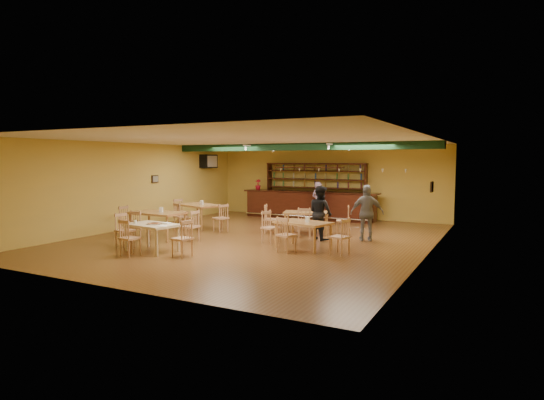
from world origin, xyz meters
The scene contains 23 objects.
floor centered at (0.00, 0.00, 0.00)m, with size 12.00×12.00×0.00m, color brown.
ceiling_beam centered at (0.00, 2.80, 2.87)m, with size 10.00×0.30×0.25m, color black.
track_rail_left centered at (-1.80, 3.40, 2.94)m, with size 0.05×2.50×0.05m, color silver.
track_rail_right centered at (1.40, 3.40, 2.94)m, with size 0.05×2.50×0.05m, color silver.
ac_unit centered at (-4.80, 4.20, 2.35)m, with size 0.34×0.70×0.48m, color silver.
picture_left centered at (-4.97, 1.00, 1.70)m, with size 0.04×0.34×0.28m, color black.
picture_right centered at (4.97, 0.50, 1.70)m, with size 0.04×0.34×0.28m, color black.
bar_counter centered at (-0.48, 5.15, 0.56)m, with size 5.71×0.85×1.13m, color #33130A.
back_bar_hutch centered at (-0.48, 5.78, 1.14)m, with size 4.42×0.40×2.28m, color #33130A.
poinsettia centered at (-2.89, 5.15, 1.35)m, with size 0.25×0.25×0.44m, color #B51023.
dining_table_a centered at (-3.01, 1.08, 0.41)m, with size 1.66×0.99×0.83m, color #9C5F37.
dining_table_b centered at (0.95, 1.53, 0.36)m, with size 1.46×0.87×0.73m, color #9C5F37.
dining_table_c centered at (-2.76, -1.38, 0.41)m, with size 1.64×0.98×0.82m, color #9C5F37.
dining_table_d centered at (1.85, -0.80, 0.37)m, with size 1.48×0.89×0.74m, color #9C5F37.
near_table centered at (-1.51, -3.01, 0.37)m, with size 1.37×0.88×0.73m, color tan.
pizza_tray centered at (-1.41, -3.01, 0.74)m, with size 0.40×0.40×0.01m, color silver.
parmesan_shaker centered at (-1.95, -3.16, 0.79)m, with size 0.07×0.07×0.11m, color #EAE5C6.
napkin_stack centered at (-1.17, -2.81, 0.75)m, with size 0.20×0.15×0.03m, color white.
pizza_server centered at (-1.27, -2.96, 0.75)m, with size 0.32×0.09×0.00m, color silver.
side_plate centered at (-0.97, -3.21, 0.74)m, with size 0.22×0.22×0.01m, color white.
patron_bar centered at (0.25, 4.33, 0.79)m, with size 0.57×0.38×1.58m, color #8F54B6.
patron_right_a centered at (1.75, 0.73, 0.82)m, with size 0.80×0.62×1.64m, color black.
patron_right_b centered at (3.05, 1.20, 0.83)m, with size 0.98×0.41×1.67m, color slate.
Camera 1 is at (6.77, -12.06, 2.40)m, focal length 30.12 mm.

